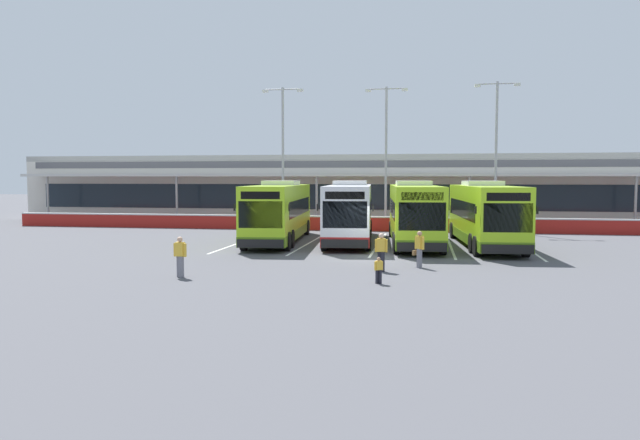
{
  "coord_description": "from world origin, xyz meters",
  "views": [
    {
      "loc": [
        2.66,
        -29.81,
        3.95
      ],
      "look_at": [
        -3.07,
        3.0,
        1.6
      ],
      "focal_mm": 33.55,
      "sensor_mm": 36.0,
      "label": 1
    }
  ],
  "objects_px": {
    "pedestrian_with_handbag": "(419,248)",
    "lamp_post_east": "(496,146)",
    "coach_bus_centre": "(414,214)",
    "lamp_post_west": "(283,148)",
    "pedestrian_near_bin": "(381,251)",
    "coach_bus_left_centre": "(350,213)",
    "lamp_post_centre": "(386,148)",
    "pedestrian_child": "(379,269)",
    "pedestrian_in_dark_coat": "(180,255)",
    "coach_bus_leftmost": "(279,213)",
    "coach_bus_right_centre": "(485,215)"
  },
  "relations": [
    {
      "from": "lamp_post_centre",
      "to": "coach_bus_leftmost",
      "type": "bearing_deg",
      "value": -117.67
    },
    {
      "from": "coach_bus_right_centre",
      "to": "pedestrian_with_handbag",
      "type": "relative_size",
      "value": 7.6
    },
    {
      "from": "coach_bus_left_centre",
      "to": "lamp_post_west",
      "type": "xyz_separation_m",
      "value": [
        -6.46,
        9.41,
        4.5
      ]
    },
    {
      "from": "coach_bus_centre",
      "to": "pedestrian_in_dark_coat",
      "type": "distance_m",
      "value": 16.2
    },
    {
      "from": "pedestrian_child",
      "to": "lamp_post_east",
      "type": "distance_m",
      "value": 25.4
    },
    {
      "from": "pedestrian_with_handbag",
      "to": "lamp_post_west",
      "type": "relative_size",
      "value": 0.15
    },
    {
      "from": "pedestrian_child",
      "to": "pedestrian_near_bin",
      "type": "bearing_deg",
      "value": 92.3
    },
    {
      "from": "coach_bus_centre",
      "to": "lamp_post_west",
      "type": "xyz_separation_m",
      "value": [
        -10.41,
        10.25,
        4.5
      ]
    },
    {
      "from": "coach_bus_centre",
      "to": "pedestrian_child",
      "type": "xyz_separation_m",
      "value": [
        -1.07,
        -13.61,
        -1.24
      ]
    },
    {
      "from": "pedestrian_in_dark_coat",
      "to": "lamp_post_east",
      "type": "relative_size",
      "value": 0.15
    },
    {
      "from": "coach_bus_left_centre",
      "to": "coach_bus_right_centre",
      "type": "bearing_deg",
      "value": -7.66
    },
    {
      "from": "coach_bus_right_centre",
      "to": "lamp_post_centre",
      "type": "distance_m",
      "value": 13.96
    },
    {
      "from": "pedestrian_in_dark_coat",
      "to": "pedestrian_child",
      "type": "xyz_separation_m",
      "value": [
        7.9,
        -0.15,
        -0.33
      ]
    },
    {
      "from": "coach_bus_right_centre",
      "to": "lamp_post_centre",
      "type": "height_order",
      "value": "lamp_post_centre"
    },
    {
      "from": "lamp_post_west",
      "to": "lamp_post_centre",
      "type": "height_order",
      "value": "same"
    },
    {
      "from": "coach_bus_leftmost",
      "to": "pedestrian_in_dark_coat",
      "type": "xyz_separation_m",
      "value": [
        -0.7,
        -13.58,
        -0.91
      ]
    },
    {
      "from": "lamp_post_centre",
      "to": "coach_bus_left_centre",
      "type": "bearing_deg",
      "value": -98.43
    },
    {
      "from": "coach_bus_leftmost",
      "to": "lamp_post_east",
      "type": "bearing_deg",
      "value": 35.6
    },
    {
      "from": "coach_bus_left_centre",
      "to": "pedestrian_near_bin",
      "type": "bearing_deg",
      "value": -76.41
    },
    {
      "from": "coach_bus_right_centre",
      "to": "pedestrian_near_bin",
      "type": "height_order",
      "value": "coach_bus_right_centre"
    },
    {
      "from": "coach_bus_leftmost",
      "to": "pedestrian_near_bin",
      "type": "distance_m",
      "value": 12.89
    },
    {
      "from": "lamp_post_centre",
      "to": "lamp_post_west",
      "type": "bearing_deg",
      "value": -172.52
    },
    {
      "from": "coach_bus_left_centre",
      "to": "coach_bus_centre",
      "type": "height_order",
      "value": "same"
    },
    {
      "from": "coach_bus_leftmost",
      "to": "lamp_post_centre",
      "type": "xyz_separation_m",
      "value": [
        5.86,
        11.18,
        4.5
      ]
    },
    {
      "from": "coach_bus_centre",
      "to": "pedestrian_in_dark_coat",
      "type": "relative_size",
      "value": 7.6
    },
    {
      "from": "pedestrian_with_handbag",
      "to": "lamp_post_east",
      "type": "bearing_deg",
      "value": 74.53
    },
    {
      "from": "pedestrian_in_dark_coat",
      "to": "pedestrian_near_bin",
      "type": "relative_size",
      "value": 1.0
    },
    {
      "from": "lamp_post_east",
      "to": "coach_bus_right_centre",
      "type": "bearing_deg",
      "value": -99.44
    },
    {
      "from": "coach_bus_left_centre",
      "to": "lamp_post_east",
      "type": "height_order",
      "value": "lamp_post_east"
    },
    {
      "from": "coach_bus_centre",
      "to": "lamp_post_east",
      "type": "xyz_separation_m",
      "value": [
        5.77,
        10.16,
        4.5
      ]
    },
    {
      "from": "coach_bus_centre",
      "to": "lamp_post_centre",
      "type": "xyz_separation_m",
      "value": [
        -2.4,
        11.3,
        4.5
      ]
    },
    {
      "from": "pedestrian_in_dark_coat",
      "to": "lamp_post_centre",
      "type": "xyz_separation_m",
      "value": [
        6.57,
        24.76,
        5.42
      ]
    },
    {
      "from": "coach_bus_right_centre",
      "to": "pedestrian_in_dark_coat",
      "type": "bearing_deg",
      "value": -134.52
    },
    {
      "from": "coach_bus_centre",
      "to": "pedestrian_child",
      "type": "distance_m",
      "value": 13.71
    },
    {
      "from": "coach_bus_left_centre",
      "to": "coach_bus_right_centre",
      "type": "relative_size",
      "value": 1.0
    },
    {
      "from": "pedestrian_with_handbag",
      "to": "pedestrian_in_dark_coat",
      "type": "height_order",
      "value": "same"
    },
    {
      "from": "pedestrian_in_dark_coat",
      "to": "lamp_post_west",
      "type": "xyz_separation_m",
      "value": [
        -1.45,
        23.71,
        5.42
      ]
    },
    {
      "from": "coach_bus_leftmost",
      "to": "pedestrian_child",
      "type": "distance_m",
      "value": 15.55
    },
    {
      "from": "lamp_post_centre",
      "to": "lamp_post_east",
      "type": "height_order",
      "value": "same"
    },
    {
      "from": "coach_bus_right_centre",
      "to": "pedestrian_child",
      "type": "xyz_separation_m",
      "value": [
        -5.1,
        -13.37,
        -1.24
      ]
    },
    {
      "from": "coach_bus_centre",
      "to": "lamp_post_west",
      "type": "distance_m",
      "value": 15.29
    },
    {
      "from": "coach_bus_left_centre",
      "to": "coach_bus_centre",
      "type": "bearing_deg",
      "value": -11.91
    },
    {
      "from": "lamp_post_east",
      "to": "pedestrian_near_bin",
      "type": "bearing_deg",
      "value": -108.5
    },
    {
      "from": "lamp_post_west",
      "to": "pedestrian_with_handbag",
      "type": "bearing_deg",
      "value": -61.02
    },
    {
      "from": "coach_bus_right_centre",
      "to": "lamp_post_centre",
      "type": "relative_size",
      "value": 1.12
    },
    {
      "from": "pedestrian_near_bin",
      "to": "lamp_post_east",
      "type": "distance_m",
      "value": 22.57
    },
    {
      "from": "coach_bus_right_centre",
      "to": "coach_bus_leftmost",
      "type": "bearing_deg",
      "value": 178.33
    },
    {
      "from": "coach_bus_leftmost",
      "to": "coach_bus_right_centre",
      "type": "xyz_separation_m",
      "value": [
        12.3,
        -0.36,
        0.0
      ]
    },
    {
      "from": "coach_bus_centre",
      "to": "lamp_post_east",
      "type": "bearing_deg",
      "value": 60.44
    },
    {
      "from": "coach_bus_left_centre",
      "to": "lamp_post_west",
      "type": "bearing_deg",
      "value": 124.47
    }
  ]
}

